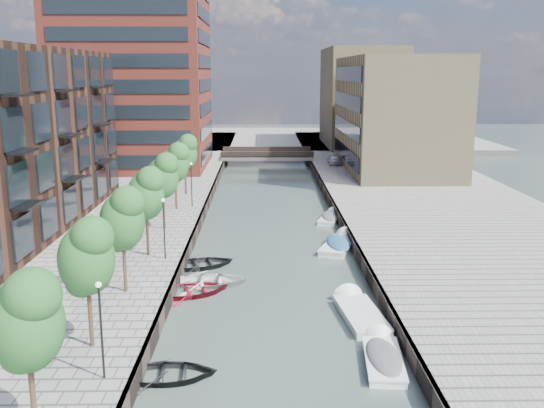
{
  "coord_description": "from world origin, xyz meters",
  "views": [
    {
      "loc": [
        -0.76,
        -14.65,
        13.19
      ],
      "look_at": [
        0.0,
        29.55,
        3.5
      ],
      "focal_mm": 40.0,
      "sensor_mm": 36.0,
      "label": 1
    }
  ],
  "objects_px": {
    "tree_5": "(175,162)",
    "car": "(334,160)",
    "tree_1": "(86,255)",
    "sloop_2": "(193,294)",
    "motorboat_1": "(383,357)",
    "tree_2": "(122,217)",
    "tree_0": "(26,318)",
    "tree_3": "(146,193)",
    "motorboat_2": "(358,313)",
    "motorboat_4": "(331,218)",
    "tree_6": "(185,152)",
    "sloop_4": "(201,267)",
    "sloop_3": "(207,286)",
    "tree_4": "(162,175)",
    "sloop_1": "(168,378)",
    "bridge": "(267,155)",
    "motorboat_3": "(340,244)"
  },
  "relations": [
    {
      "from": "sloop_2",
      "to": "motorboat_4",
      "type": "bearing_deg",
      "value": -51.13
    },
    {
      "from": "tree_4",
      "to": "motorboat_4",
      "type": "relative_size",
      "value": 1.27
    },
    {
      "from": "tree_0",
      "to": "sloop_3",
      "type": "relative_size",
      "value": 1.15
    },
    {
      "from": "bridge",
      "to": "motorboat_4",
      "type": "relative_size",
      "value": 2.77
    },
    {
      "from": "tree_4",
      "to": "motorboat_2",
      "type": "bearing_deg",
      "value": -49.49
    },
    {
      "from": "tree_3",
      "to": "sloop_1",
      "type": "height_order",
      "value": "tree_3"
    },
    {
      "from": "bridge",
      "to": "tree_3",
      "type": "distance_m",
      "value": 47.92
    },
    {
      "from": "sloop_2",
      "to": "tree_6",
      "type": "bearing_deg",
      "value": -14.06
    },
    {
      "from": "tree_3",
      "to": "car",
      "type": "relative_size",
      "value": 1.57
    },
    {
      "from": "motorboat_3",
      "to": "tree_3",
      "type": "bearing_deg",
      "value": -160.25
    },
    {
      "from": "tree_2",
      "to": "tree_1",
      "type": "bearing_deg",
      "value": -90.0
    },
    {
      "from": "tree_5",
      "to": "motorboat_3",
      "type": "height_order",
      "value": "tree_5"
    },
    {
      "from": "bridge",
      "to": "tree_5",
      "type": "xyz_separation_m",
      "value": [
        -8.5,
        -33.0,
        3.92
      ]
    },
    {
      "from": "tree_1",
      "to": "motorboat_2",
      "type": "xyz_separation_m",
      "value": [
        13.03,
        5.74,
        -5.2
      ]
    },
    {
      "from": "bridge",
      "to": "motorboat_4",
      "type": "distance_m",
      "value": 33.85
    },
    {
      "from": "tree_5",
      "to": "car",
      "type": "height_order",
      "value": "tree_5"
    },
    {
      "from": "tree_6",
      "to": "tree_3",
      "type": "bearing_deg",
      "value": -90.0
    },
    {
      "from": "sloop_1",
      "to": "sloop_4",
      "type": "height_order",
      "value": "sloop_4"
    },
    {
      "from": "bridge",
      "to": "sloop_4",
      "type": "bearing_deg",
      "value": -96.1
    },
    {
      "from": "motorboat_4",
      "to": "tree_0",
      "type": "bearing_deg",
      "value": -111.99
    },
    {
      "from": "motorboat_4",
      "to": "car",
      "type": "relative_size",
      "value": 1.23
    },
    {
      "from": "tree_0",
      "to": "sloop_2",
      "type": "height_order",
      "value": "tree_0"
    },
    {
      "from": "tree_2",
      "to": "tree_0",
      "type": "bearing_deg",
      "value": -90.0
    },
    {
      "from": "tree_1",
      "to": "sloop_2",
      "type": "relative_size",
      "value": 1.27
    },
    {
      "from": "sloop_1",
      "to": "sloop_3",
      "type": "relative_size",
      "value": 0.85
    },
    {
      "from": "tree_3",
      "to": "sloop_2",
      "type": "distance_m",
      "value": 8.09
    },
    {
      "from": "tree_1",
      "to": "tree_4",
      "type": "distance_m",
      "value": 21.0
    },
    {
      "from": "tree_1",
      "to": "tree_3",
      "type": "height_order",
      "value": "same"
    },
    {
      "from": "tree_0",
      "to": "tree_5",
      "type": "xyz_separation_m",
      "value": [
        0.0,
        35.0,
        0.0
      ]
    },
    {
      "from": "car",
      "to": "tree_6",
      "type": "bearing_deg",
      "value": -132.1
    },
    {
      "from": "sloop_4",
      "to": "sloop_1",
      "type": "bearing_deg",
      "value": 160.32
    },
    {
      "from": "sloop_1",
      "to": "sloop_2",
      "type": "relative_size",
      "value": 0.94
    },
    {
      "from": "tree_0",
      "to": "sloop_3",
      "type": "bearing_deg",
      "value": 76.31
    },
    {
      "from": "tree_0",
      "to": "tree_1",
      "type": "xyz_separation_m",
      "value": [
        0.0,
        7.0,
        0.0
      ]
    },
    {
      "from": "tree_3",
      "to": "tree_6",
      "type": "height_order",
      "value": "same"
    },
    {
      "from": "bridge",
      "to": "motorboat_2",
      "type": "bearing_deg",
      "value": -85.31
    },
    {
      "from": "car",
      "to": "motorboat_3",
      "type": "bearing_deg",
      "value": -96.6
    },
    {
      "from": "tree_6",
      "to": "sloop_3",
      "type": "distance_m",
      "value": 25.46
    },
    {
      "from": "sloop_3",
      "to": "motorboat_2",
      "type": "xyz_separation_m",
      "value": [
        8.78,
        -4.72,
        0.11
      ]
    },
    {
      "from": "motorboat_4",
      "to": "motorboat_3",
      "type": "bearing_deg",
      "value": -91.86
    },
    {
      "from": "tree_3",
      "to": "sloop_3",
      "type": "bearing_deg",
      "value": -39.74
    },
    {
      "from": "tree_4",
      "to": "sloop_3",
      "type": "xyz_separation_m",
      "value": [
        4.25,
        -10.54,
        -5.31
      ]
    },
    {
      "from": "sloop_4",
      "to": "motorboat_4",
      "type": "relative_size",
      "value": 1.01
    },
    {
      "from": "bridge",
      "to": "motorboat_4",
      "type": "xyz_separation_m",
      "value": [
        5.48,
        -33.38,
        -1.21
      ]
    },
    {
      "from": "sloop_2",
      "to": "motorboat_1",
      "type": "bearing_deg",
      "value": -153.54
    },
    {
      "from": "tree_0",
      "to": "tree_5",
      "type": "distance_m",
      "value": 35.0
    },
    {
      "from": "car",
      "to": "tree_2",
      "type": "bearing_deg",
      "value": -110.69
    },
    {
      "from": "tree_6",
      "to": "car",
      "type": "distance_m",
      "value": 26.62
    },
    {
      "from": "sloop_4",
      "to": "motorboat_1",
      "type": "xyz_separation_m",
      "value": [
        9.84,
        -13.95,
        0.2
      ]
    },
    {
      "from": "tree_0",
      "to": "tree_2",
      "type": "xyz_separation_m",
      "value": [
        0.0,
        14.0,
        0.0
      ]
    }
  ]
}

